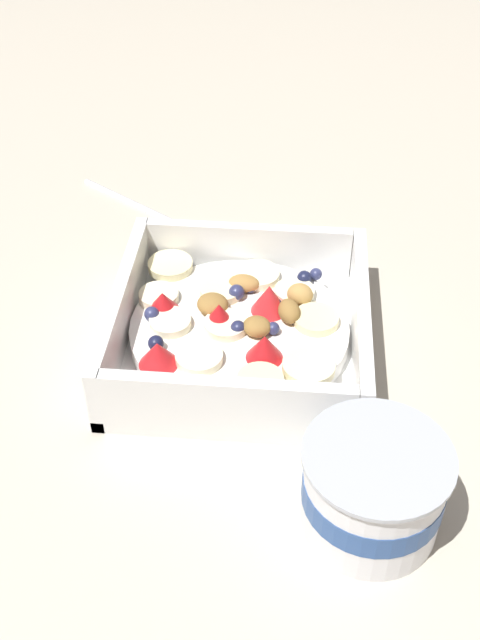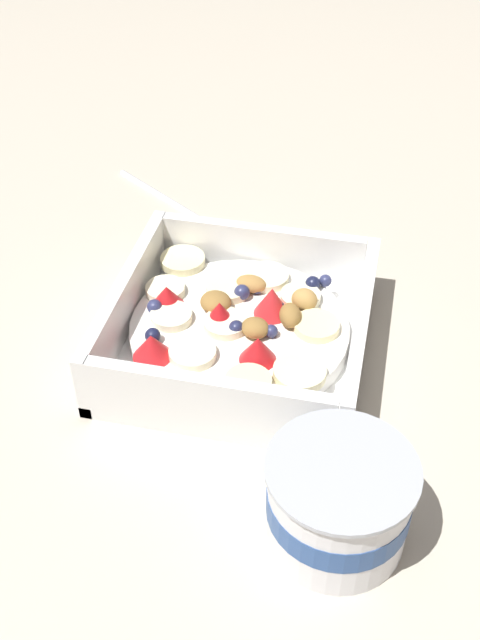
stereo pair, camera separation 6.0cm
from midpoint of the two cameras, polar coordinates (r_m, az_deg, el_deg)
The scene contains 4 objects.
ground_plane at distance 0.62m, azimuth 2.72°, elevation -2.21°, with size 2.40×2.40×0.00m, color beige.
fruit_bowl at distance 0.61m, azimuth 2.75°, elevation -0.85°, with size 0.19×0.19×0.06m.
spoon at distance 0.77m, azimuth -0.88°, elevation 7.62°, with size 0.11×0.15×0.01m.
yogurt_cup at distance 0.49m, azimuth 10.82°, elevation -13.12°, with size 0.09×0.09×0.07m.
Camera 2 is at (0.45, 0.10, 0.42)m, focal length 43.69 mm.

